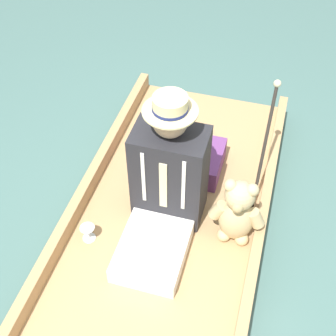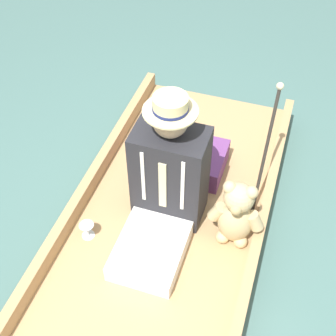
# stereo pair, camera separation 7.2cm
# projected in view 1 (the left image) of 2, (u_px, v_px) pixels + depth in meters

# --- Properties ---
(ground_plane) EXTENTS (16.00, 16.00, 0.00)m
(ground_plane) POSITION_uv_depth(u_px,v_px,m) (161.00, 250.00, 2.89)
(ground_plane) COLOR #476B66
(punt_boat) EXTENTS (1.17, 2.85, 0.25)m
(punt_boat) POSITION_uv_depth(u_px,v_px,m) (161.00, 243.00, 2.83)
(punt_boat) COLOR tan
(punt_boat) RESTS_ON ground_plane
(seat_cushion) EXTENTS (0.52, 0.37, 0.16)m
(seat_cushion) POSITION_uv_depth(u_px,v_px,m) (183.00, 157.00, 3.14)
(seat_cushion) COLOR #6B3875
(seat_cushion) RESTS_ON punt_boat
(seated_person) EXTENTS (0.42, 0.74, 0.88)m
(seated_person) POSITION_uv_depth(u_px,v_px,m) (167.00, 183.00, 2.66)
(seated_person) COLOR white
(seated_person) RESTS_ON punt_boat
(teddy_bear) EXTENTS (0.33, 0.19, 0.47)m
(teddy_bear) POSITION_uv_depth(u_px,v_px,m) (237.00, 213.00, 2.64)
(teddy_bear) COLOR tan
(teddy_bear) RESTS_ON punt_boat
(wine_glass) EXTENTS (0.09, 0.09, 0.10)m
(wine_glass) POSITION_uv_depth(u_px,v_px,m) (88.00, 231.00, 2.73)
(wine_glass) COLOR silver
(wine_glass) RESTS_ON punt_boat
(walking_cane) EXTENTS (0.04, 0.33, 0.79)m
(walking_cane) POSITION_uv_depth(u_px,v_px,m) (266.00, 139.00, 2.70)
(walking_cane) COLOR #2D2823
(walking_cane) RESTS_ON punt_boat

